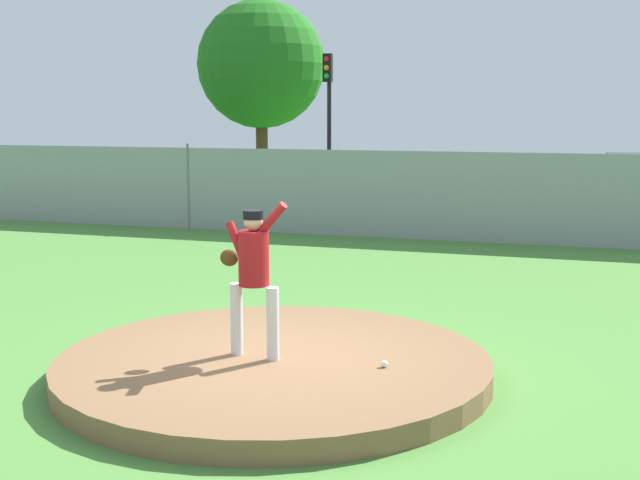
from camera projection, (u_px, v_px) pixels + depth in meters
name	position (u px, v px, depth m)	size (l,w,h in m)	color
ground_plane	(396.00, 274.00, 14.52)	(80.00, 80.00, 0.00)	#4C8438
asphalt_strip	(465.00, 216.00, 22.53)	(44.00, 7.00, 0.01)	#2B2B2D
pitchers_mound	(274.00, 367.00, 8.86)	(4.60, 4.60, 0.23)	brown
pitcher_youth	(253.00, 267.00, 8.66)	(0.79, 0.32, 1.66)	silver
baseball	(384.00, 364.00, 8.44)	(0.07, 0.07, 0.07)	white
chainlink_fence	(437.00, 196.00, 18.14)	(29.96, 0.07, 2.04)	gray
parked_car_burgundy	(453.00, 186.00, 22.71)	(1.95, 4.02, 1.66)	maroon
parked_car_navy	(274.00, 182.00, 23.61)	(1.99, 4.77, 1.66)	#161E4C
traffic_cone_orange	(561.00, 207.00, 22.30)	(0.40, 0.40, 0.55)	orange
traffic_light_near	(328.00, 99.00, 27.24)	(0.28, 0.46, 4.64)	black
tree_broad_right	(261.00, 65.00, 33.43)	(5.12, 5.12, 7.22)	#4C331E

